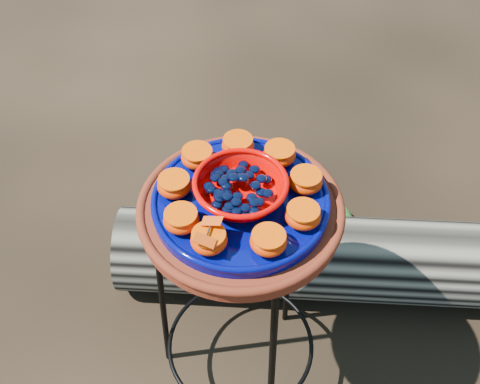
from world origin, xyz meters
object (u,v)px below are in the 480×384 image
Objects in this scene: cobalt_plate at (241,202)px; plant_stand at (241,305)px; driftwood_log at (346,259)px; terracotta_saucer at (241,212)px; red_bowl at (241,190)px.

plant_stand is at bearing 0.00° from cobalt_plate.
plant_stand reaches higher than driftwood_log.
cobalt_plate is at bearing 0.00° from terracotta_saucer.
driftwood_log is (0.06, 0.45, -0.22)m from plant_stand.
terracotta_saucer is 0.07m from red_bowl.
cobalt_plate is 0.04m from red_bowl.
red_bowl is 0.79m from driftwood_log.
terracotta_saucer is at bearing 0.00° from red_bowl.
red_bowl is (0.00, 0.00, 0.04)m from cobalt_plate.
red_bowl is (0.00, 0.00, 0.43)m from plant_stand.
terracotta_saucer reaches higher than driftwood_log.
plant_stand is 1.65× the size of terracotta_saucer.
cobalt_plate is 0.25× the size of driftwood_log.
cobalt_plate is (0.00, 0.00, 0.03)m from terracotta_saucer.
driftwood_log is at bearing 81.99° from plant_stand.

